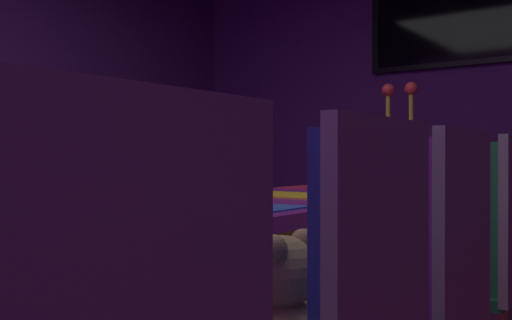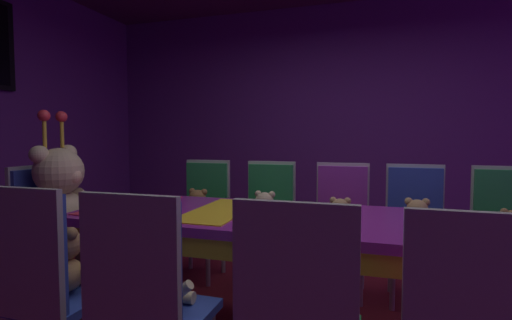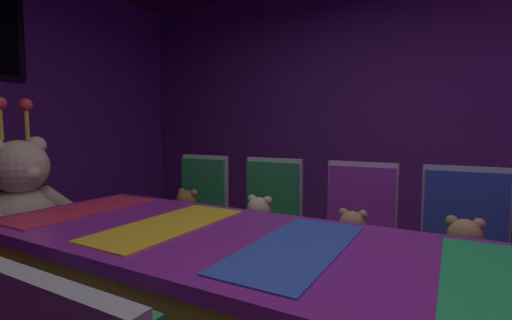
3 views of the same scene
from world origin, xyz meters
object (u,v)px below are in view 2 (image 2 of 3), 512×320
(chair_left_4, at_px, (39,274))
(teddy_left_4, at_px, (65,264))
(chair_right_3, at_px, (269,209))
(chair_right_0, at_px, (506,223))
(chair_right_1, at_px, (415,217))
(king_teddy_bear, at_px, (61,199))
(teddy_left_2, at_px, (305,300))
(teddy_left_3, at_px, (162,285))
(teddy_right_1, at_px, (417,223))
(teddy_right_3, at_px, (264,213))
(chair_right_2, at_px, (341,213))
(chair_right_4, at_px, (205,205))
(chair_left_2, at_px, (298,311))
(throne_chair, at_px, (43,219))
(chair_left_3, at_px, (142,291))
(teddy_right_2, at_px, (340,219))
(banquet_table, at_px, (325,232))
(teddy_right_4, at_px, (197,209))

(chair_left_4, relative_size, teddy_left_4, 2.92)
(chair_left_4, xyz_separation_m, chair_right_3, (1.74, -0.55, 0.00))
(chair_right_0, relative_size, chair_right_1, 1.00)
(chair_left_4, xyz_separation_m, king_teddy_bear, (0.86, 0.74, 0.15))
(teddy_left_2, xyz_separation_m, chair_right_1, (1.59, -0.54, 0.02))
(teddy_left_3, relative_size, teddy_right_1, 0.85)
(teddy_right_3, bearing_deg, chair_right_2, 102.93)
(teddy_right_1, relative_size, chair_right_4, 0.32)
(teddy_right_1, height_order, chair_right_2, chair_right_2)
(chair_left_2, distance_m, throne_chair, 2.22)
(teddy_right_3, bearing_deg, chair_right_4, -103.59)
(teddy_left_4, height_order, chair_right_2, chair_right_2)
(chair_left_3, xyz_separation_m, teddy_left_3, (0.14, 0.00, -0.03))
(chair_right_2, bearing_deg, chair_left_4, -33.46)
(teddy_right_2, bearing_deg, teddy_left_3, -22.58)
(banquet_table, height_order, chair_left_4, chair_left_4)
(teddy_left_4, height_order, king_teddy_bear, king_teddy_bear)
(teddy_right_2, bearing_deg, chair_right_2, -180.00)
(chair_left_4, height_order, throne_chair, same)
(chair_right_0, relative_size, chair_right_3, 1.00)
(teddy_left_3, bearing_deg, chair_left_3, 180.00)
(chair_right_4, distance_m, teddy_right_4, 0.15)
(teddy_right_2, bearing_deg, banquet_table, -1.80)
(chair_right_1, bearing_deg, chair_left_2, -17.20)
(chair_left_2, bearing_deg, teddy_right_1, -18.67)
(chair_left_2, height_order, teddy_left_4, chair_left_2)
(king_teddy_bear, bearing_deg, chair_right_3, 34.11)
(teddy_left_4, height_order, chair_right_1, chair_right_1)
(chair_left_2, height_order, chair_right_0, same)
(chair_right_3, relative_size, king_teddy_bear, 1.08)
(chair_right_3, bearing_deg, teddy_right_1, 82.35)
(teddy_left_4, distance_m, teddy_right_4, 1.44)
(banquet_table, bearing_deg, chair_right_4, 52.95)
(chair_left_3, relative_size, chair_left_4, 1.00)
(chair_left_2, distance_m, chair_right_1, 1.81)
(teddy_right_4, bearing_deg, teddy_left_3, 21.07)
(chair_right_0, relative_size, teddy_right_2, 3.30)
(king_teddy_bear, bearing_deg, chair_right_1, 19.80)
(king_teddy_bear, bearing_deg, banquet_table, -0.00)
(banquet_table, xyz_separation_m, chair_left_3, (-0.88, 0.59, -0.06))
(chair_right_2, distance_m, teddy_right_2, 0.14)
(teddy_left_3, relative_size, teddy_left_4, 0.81)
(chair_left_3, height_order, throne_chair, same)
(teddy_left_3, bearing_deg, teddy_right_1, -37.86)
(teddy_left_3, distance_m, chair_left_4, 0.55)
(chair_right_1, relative_size, teddy_right_1, 3.09)
(teddy_left_4, relative_size, teddy_right_1, 1.06)
(teddy_right_2, xyz_separation_m, king_teddy_bear, (-0.72, 1.88, 0.17))
(chair_left_2, height_order, chair_right_1, same)
(chair_right_2, relative_size, chair_right_3, 1.00)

